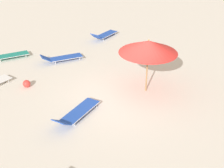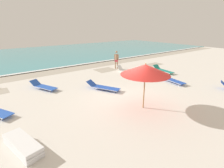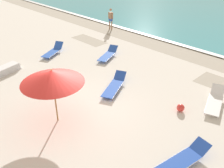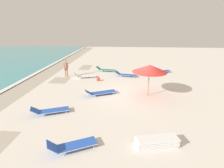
# 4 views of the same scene
# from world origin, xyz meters

# --- Properties ---
(ground_plane) EXTENTS (60.00, 60.00, 0.16)m
(ground_plane) POSITION_xyz_m (0.00, 0.01, -0.08)
(ground_plane) COLOR silver
(ocean_water) EXTENTS (60.00, 19.89, 0.07)m
(ocean_water) POSITION_xyz_m (0.00, 20.11, 0.03)
(ocean_water) COLOR teal
(ocean_water) RESTS_ON ground_plane
(beach_umbrella) EXTENTS (2.47, 2.47, 2.40)m
(beach_umbrella) POSITION_xyz_m (-0.08, -1.02, 2.06)
(beach_umbrella) COLOR #9E7547
(beach_umbrella) RESTS_ON ground_plane
(lounger_stack) EXTENTS (1.01, 1.99, 0.41)m
(lounger_stack) POSITION_xyz_m (-5.85, -0.73, 0.21)
(lounger_stack) COLOR white
(lounger_stack) RESTS_ON ground_plane
(sun_lounger_under_umbrella) EXTENTS (0.98, 2.26, 0.47)m
(sun_lounger_under_umbrella) POSITION_xyz_m (4.88, 0.61, 0.20)
(sun_lounger_under_umbrella) COLOR blue
(sun_lounger_under_umbrella) RESTS_ON ground_plane
(sun_lounger_beside_umbrella) EXTENTS (1.56, 2.37, 0.50)m
(sun_lounger_beside_umbrella) POSITION_xyz_m (-0.22, 2.49, 0.21)
(sun_lounger_beside_umbrella) COLOR blue
(sun_lounger_beside_umbrella) RESTS_ON ground_plane
(sun_lounger_near_water_left) EXTENTS (1.38, 2.19, 0.50)m
(sun_lounger_near_water_left) POSITION_xyz_m (-3.35, 5.06, 0.21)
(sun_lounger_near_water_left) COLOR blue
(sun_lounger_near_water_left) RESTS_ON ground_plane
(sun_lounger_near_water_right) EXTENTS (0.87, 2.25, 0.52)m
(sun_lounger_near_water_right) POSITION_xyz_m (6.80, 2.90, 0.21)
(sun_lounger_near_water_right) COLOR #1E8475
(sun_lounger_near_water_right) RESTS_ON ground_plane
(sun_lounger_mid_beach_pair_a) EXTENTS (1.24, 2.20, 0.61)m
(sun_lounger_mid_beach_pair_a) POSITION_xyz_m (4.03, 4.69, 0.22)
(sun_lounger_mid_beach_pair_a) COLOR white
(sun_lounger_mid_beach_pair_a) RESTS_ON ground_plane
(beachgoer_shoreline_child) EXTENTS (0.31, 0.39, 1.76)m
(beachgoer_shoreline_child) POSITION_xyz_m (4.27, 6.61, 1.00)
(beachgoer_shoreline_child) COLOR #A37A5B
(beachgoer_shoreline_child) RESTS_ON ground_plane
(beach_ball) EXTENTS (0.34, 0.34, 0.34)m
(beach_ball) POSITION_xyz_m (3.18, 3.21, 0.17)
(beach_ball) COLOR red
(beach_ball) RESTS_ON ground_plane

